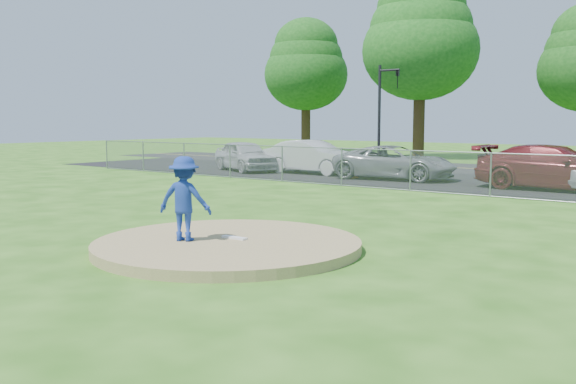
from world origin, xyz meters
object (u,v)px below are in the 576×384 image
at_px(traffic_signal_left, 383,106).
at_px(parked_car_white, 312,157).
at_px(tree_far_left, 306,64).
at_px(parked_car_silver, 245,156).
at_px(tree_left, 421,36).
at_px(pitcher, 185,199).
at_px(parked_car_gray, 395,162).
at_px(parked_car_darkred, 555,168).
at_px(traffic_cone, 354,169).

distance_m(traffic_signal_left, parked_car_white, 6.50).
bearing_deg(tree_far_left, parked_car_silver, -63.08).
relative_size(tree_left, parked_car_silver, 2.72).
bearing_deg(pitcher, tree_far_left, -80.71).
height_order(pitcher, parked_car_silver, pitcher).
xyz_separation_m(pitcher, parked_car_white, (-8.64, 16.59, -0.23)).
height_order(parked_car_gray, parked_car_darkred, parked_car_darkred).
distance_m(tree_left, traffic_cone, 18.20).
distance_m(parked_car_white, parked_car_gray, 4.63).
bearing_deg(tree_left, traffic_signal_left, -76.04).
bearing_deg(parked_car_white, parked_car_gray, -92.87).
relative_size(traffic_signal_left, parked_car_darkred, 0.97).
bearing_deg(traffic_cone, pitcher, -69.90).
bearing_deg(traffic_signal_left, tree_far_left, 140.27).
bearing_deg(pitcher, parked_car_white, -85.68).
bearing_deg(parked_car_darkred, pitcher, 169.99).
bearing_deg(pitcher, tree_left, -95.02).
relative_size(parked_car_silver, parked_car_darkred, 0.80).
height_order(tree_left, traffic_cone, tree_left).
bearing_deg(parked_car_darkred, parked_car_silver, 90.79).
relative_size(traffic_cone, parked_car_darkred, 0.13).
bearing_deg(tree_left, parked_car_white, -83.47).
bearing_deg(tree_far_left, parked_car_white, -53.15).
bearing_deg(parked_car_silver, traffic_signal_left, -7.82).
bearing_deg(traffic_cone, parked_car_white, 164.18).
xyz_separation_m(tree_far_left, traffic_signal_left, (13.24, -11.00, -3.70)).
bearing_deg(traffic_cone, tree_far_left, 131.23).
distance_m(pitcher, traffic_cone, 16.82).
bearing_deg(parked_car_silver, traffic_cone, -66.09).
height_order(tree_far_left, traffic_signal_left, tree_far_left).
xyz_separation_m(tree_far_left, parked_car_gray, (17.33, -17.21, -6.31)).
bearing_deg(parked_car_gray, tree_left, 16.18).
bearing_deg(traffic_cone, parked_car_gray, 17.81).
bearing_deg(parked_car_gray, tree_far_left, 38.78).
bearing_deg(parked_car_darkred, traffic_signal_left, 59.28).
bearing_deg(parked_car_silver, pitcher, -117.42).
relative_size(traffic_cone, parked_car_silver, 0.17).
bearing_deg(parked_car_gray, traffic_cone, 101.38).
distance_m(traffic_signal_left, traffic_cone, 7.75).
bearing_deg(traffic_signal_left, traffic_cone, -70.95).
bearing_deg(parked_car_gray, parked_car_white, 80.52).
distance_m(tree_far_left, parked_car_gray, 25.22).
distance_m(traffic_signal_left, parked_car_gray, 7.88).
relative_size(tree_far_left, traffic_signal_left, 1.92).
height_order(traffic_signal_left, pitcher, traffic_signal_left).
xyz_separation_m(tree_left, parked_car_darkred, (13.14, -15.42, -7.39)).
bearing_deg(pitcher, parked_car_darkred, -122.98).
bearing_deg(traffic_signal_left, parked_car_gray, -56.58).
height_order(pitcher, parked_car_darkred, pitcher).
bearing_deg(parked_car_gray, parked_car_darkred, -98.24).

